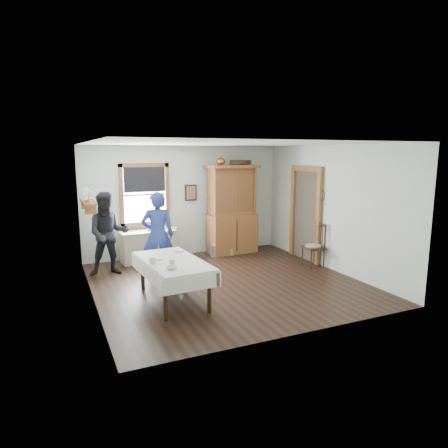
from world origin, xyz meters
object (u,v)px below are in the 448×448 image
object	(u,v)px
pail	(216,251)
wicker_basket	(227,251)
work_counter	(148,246)
china_hutch	(232,210)
dining_table	(173,280)
woman_blue	(158,238)
spindle_chair	(313,245)
figure_dark	(108,237)

from	to	relation	value
pail	wicker_basket	distance (m)	0.32
work_counter	china_hutch	distance (m)	2.29
china_hutch	dining_table	world-z (taller)	china_hutch
work_counter	wicker_basket	xyz separation A→B (m)	(1.94, -0.22, -0.28)
dining_table	woman_blue	world-z (taller)	woman_blue
spindle_chair	pail	xyz separation A→B (m)	(-1.64, 1.73, -0.36)
work_counter	figure_dark	xyz separation A→B (m)	(-0.98, -0.70, 0.44)
work_counter	spindle_chair	size ratio (longest dim) A/B	1.29
work_counter	pail	bearing A→B (deg)	-12.63
china_hutch	figure_dark	xyz separation A→B (m)	(-3.14, -0.64, -0.31)
work_counter	figure_dark	world-z (taller)	figure_dark
work_counter	china_hutch	size ratio (longest dim) A/B	0.57
spindle_chair	figure_dark	bearing A→B (deg)	165.31
woman_blue	wicker_basket	bearing A→B (deg)	-138.15
pail	work_counter	bearing A→B (deg)	171.77
dining_table	pail	bearing A→B (deg)	53.31
wicker_basket	figure_dark	world-z (taller)	figure_dark
china_hutch	dining_table	size ratio (longest dim) A/B	1.24
pail	woman_blue	bearing A→B (deg)	-147.45
woman_blue	figure_dark	size ratio (longest dim) A/B	1.02
spindle_chair	china_hutch	bearing A→B (deg)	122.04
figure_dark	pail	bearing A→B (deg)	16.11
pail	wicker_basket	xyz separation A→B (m)	(0.31, 0.01, -0.05)
wicker_basket	woman_blue	world-z (taller)	woman_blue
work_counter	woman_blue	xyz separation A→B (m)	(-0.10, -1.34, 0.46)
china_hutch	wicker_basket	xyz separation A→B (m)	(-0.22, -0.16, -1.02)
pail	wicker_basket	size ratio (longest dim) A/B	0.89
spindle_chair	dining_table	bearing A→B (deg)	-166.50
spindle_chair	pail	world-z (taller)	spindle_chair
china_hutch	woman_blue	distance (m)	2.61
dining_table	figure_dark	xyz separation A→B (m)	(-0.79, 1.98, 0.45)
wicker_basket	pail	bearing A→B (deg)	-178.15
spindle_chair	wicker_basket	distance (m)	2.23
dining_table	wicker_basket	bearing A→B (deg)	48.97
work_counter	china_hutch	bearing A→B (deg)	-5.99
work_counter	woman_blue	size ratio (longest dim) A/B	0.78
china_hutch	woman_blue	world-z (taller)	china_hutch
dining_table	pail	world-z (taller)	dining_table
pail	wicker_basket	world-z (taller)	pail
dining_table	pail	size ratio (longest dim) A/B	6.61
spindle_chair	wicker_basket	bearing A→B (deg)	129.16
pail	figure_dark	xyz separation A→B (m)	(-2.61, -0.47, 0.67)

